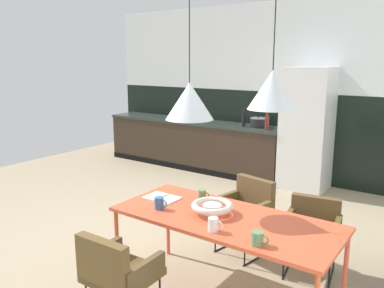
{
  "coord_description": "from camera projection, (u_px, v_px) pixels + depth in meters",
  "views": [
    {
      "loc": [
        2.79,
        -3.08,
        1.98
      ],
      "look_at": [
        0.02,
        0.81,
        0.96
      ],
      "focal_mm": 36.77,
      "sensor_mm": 36.0,
      "label": 1
    }
  ],
  "objects": [
    {
      "name": "fruit_bowl",
      "position": [
        212.0,
        207.0,
        3.23
      ],
      "size": [
        0.35,
        0.35,
        0.09
      ],
      "color": "silver",
      "rests_on": "dining_table"
    },
    {
      "name": "armchair_facing_counter",
      "position": [
        313.0,
        225.0,
        3.68
      ],
      "size": [
        0.55,
        0.54,
        0.71
      ],
      "rotation": [
        0.0,
        0.0,
        3.31
      ],
      "color": "brown",
      "rests_on": "ground"
    },
    {
      "name": "armchair_corner_seat",
      "position": [
        115.0,
        268.0,
        2.88
      ],
      "size": [
        0.5,
        0.48,
        0.76
      ],
      "rotation": [
        0.0,
        0.0,
        0.03
      ],
      "color": "brown",
      "rests_on": "ground"
    },
    {
      "name": "back_wall_splashback_dark",
      "position": [
        269.0,
        134.0,
        6.82
      ],
      "size": [
        6.66,
        0.12,
        1.46
      ],
      "primitive_type": "cube",
      "color": "black",
      "rests_on": "ground"
    },
    {
      "name": "mug_dark_espresso",
      "position": [
        159.0,
        203.0,
        3.33
      ],
      "size": [
        0.13,
        0.08,
        0.1
      ],
      "color": "#335B93",
      "rests_on": "dining_table"
    },
    {
      "name": "armchair_far_side",
      "position": [
        247.0,
        205.0,
        4.07
      ],
      "size": [
        0.57,
        0.56,
        0.78
      ],
      "rotation": [
        0.0,
        0.0,
        2.93
      ],
      "color": "brown",
      "rests_on": "ground"
    },
    {
      "name": "bottle_spice_small",
      "position": [
        244.0,
        119.0,
        6.62
      ],
      "size": [
        0.06,
        0.06,
        0.32
      ],
      "color": "black",
      "rests_on": "kitchen_counter"
    },
    {
      "name": "refrigerator_column",
      "position": [
        307.0,
        129.0,
        6.06
      ],
      "size": [
        0.7,
        0.6,
        1.89
      ],
      "primitive_type": "cube",
      "color": "silver",
      "rests_on": "ground"
    },
    {
      "name": "ground_plane",
      "position": [
        149.0,
        239.0,
        4.45
      ],
      "size": [
        8.66,
        8.66,
        0.0
      ],
      "primitive_type": "plane",
      "color": "tan"
    },
    {
      "name": "mug_wide_latte",
      "position": [
        202.0,
        195.0,
        3.54
      ],
      "size": [
        0.12,
        0.07,
        0.1
      ],
      "color": "#5B8456",
      "rests_on": "dining_table"
    },
    {
      "name": "kitchen_counter",
      "position": [
        192.0,
        144.0,
        7.38
      ],
      "size": [
        3.61,
        0.63,
        0.89
      ],
      "color": "#34271E",
      "rests_on": "ground"
    },
    {
      "name": "mug_glass_clear",
      "position": [
        258.0,
        238.0,
        2.68
      ],
      "size": [
        0.13,
        0.09,
        0.1
      ],
      "color": "#5B8456",
      "rests_on": "dining_table"
    },
    {
      "name": "mug_white_ceramic",
      "position": [
        214.0,
        225.0,
        2.89
      ],
      "size": [
        0.12,
        0.08,
        0.1
      ],
      "color": "white",
      "rests_on": "dining_table"
    },
    {
      "name": "pendant_lamp_over_table_near",
      "position": [
        190.0,
        101.0,
        3.22
      ],
      "size": [
        0.4,
        0.4,
        1.38
      ],
      "color": "black"
    },
    {
      "name": "open_book",
      "position": [
        162.0,
        198.0,
        3.59
      ],
      "size": [
        0.31,
        0.22,
        0.02
      ],
      "color": "white",
      "rests_on": "dining_table"
    },
    {
      "name": "pendant_lamp_over_table_far",
      "position": [
        272.0,
        90.0,
        2.75
      ],
      "size": [
        0.34,
        0.34,
        1.24
      ],
      "color": "black"
    },
    {
      "name": "dining_table",
      "position": [
        224.0,
        222.0,
        3.18
      ],
      "size": [
        1.84,
        0.79,
        0.74
      ],
      "color": "#D85231",
      "rests_on": "ground"
    },
    {
      "name": "bottle_vinegar_dark",
      "position": [
        267.0,
        122.0,
        6.24
      ],
      "size": [
        0.07,
        0.07,
        0.33
      ],
      "color": "maroon",
      "rests_on": "kitchen_counter"
    },
    {
      "name": "cooking_pot",
      "position": [
        258.0,
        122.0,
        6.56
      ],
      "size": [
        0.26,
        0.26,
        0.18
      ],
      "color": "black",
      "rests_on": "kitchen_counter"
    },
    {
      "name": "back_wall_panel_upper",
      "position": [
        273.0,
        47.0,
        6.52
      ],
      "size": [
        6.66,
        0.12,
        1.46
      ],
      "primitive_type": "cube",
      "color": "silver",
      "rests_on": "back_wall_splashback_dark"
    }
  ]
}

